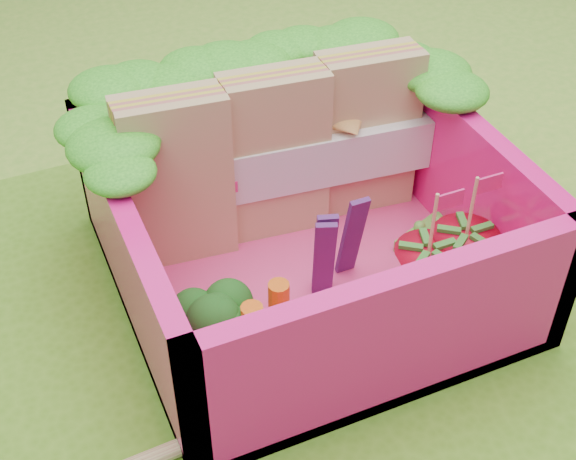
{
  "coord_description": "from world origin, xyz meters",
  "views": [
    {
      "loc": [
        -0.77,
        -1.67,
        2.09
      ],
      "look_at": [
        0.07,
        0.25,
        0.28
      ],
      "focal_mm": 50.0,
      "sensor_mm": 36.0,
      "label": 1
    }
  ],
  "objects_px": {
    "bento_box": "(305,220)",
    "sandwich_stack": "(276,155)",
    "broccoli": "(217,322)",
    "strawberry_right": "(462,258)",
    "strawberry_left": "(425,274)"
  },
  "relations": [
    {
      "from": "strawberry_right",
      "to": "sandwich_stack",
      "type": "bearing_deg",
      "value": 128.82
    },
    {
      "from": "broccoli",
      "to": "bento_box",
      "type": "bearing_deg",
      "value": 33.25
    },
    {
      "from": "strawberry_left",
      "to": "strawberry_right",
      "type": "xyz_separation_m",
      "value": [
        0.16,
        0.02,
        0.0
      ]
    },
    {
      "from": "strawberry_left",
      "to": "strawberry_right",
      "type": "relative_size",
      "value": 0.99
    },
    {
      "from": "broccoli",
      "to": "strawberry_right",
      "type": "height_order",
      "value": "strawberry_right"
    },
    {
      "from": "sandwich_stack",
      "to": "strawberry_right",
      "type": "relative_size",
      "value": 2.51
    },
    {
      "from": "bento_box",
      "to": "sandwich_stack",
      "type": "height_order",
      "value": "sandwich_stack"
    },
    {
      "from": "sandwich_stack",
      "to": "strawberry_right",
      "type": "height_order",
      "value": "sandwich_stack"
    },
    {
      "from": "strawberry_right",
      "to": "strawberry_left",
      "type": "bearing_deg",
      "value": -173.58
    },
    {
      "from": "bento_box",
      "to": "broccoli",
      "type": "relative_size",
      "value": 3.88
    },
    {
      "from": "sandwich_stack",
      "to": "strawberry_left",
      "type": "relative_size",
      "value": 2.54
    },
    {
      "from": "bento_box",
      "to": "strawberry_right",
      "type": "relative_size",
      "value": 2.74
    },
    {
      "from": "bento_box",
      "to": "strawberry_left",
      "type": "bearing_deg",
      "value": -46.05
    },
    {
      "from": "broccoli",
      "to": "strawberry_left",
      "type": "relative_size",
      "value": 0.71
    },
    {
      "from": "bento_box",
      "to": "sandwich_stack",
      "type": "distance_m",
      "value": 0.29
    }
  ]
}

